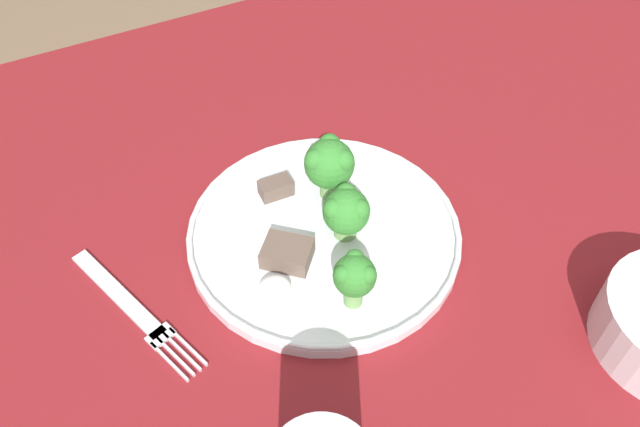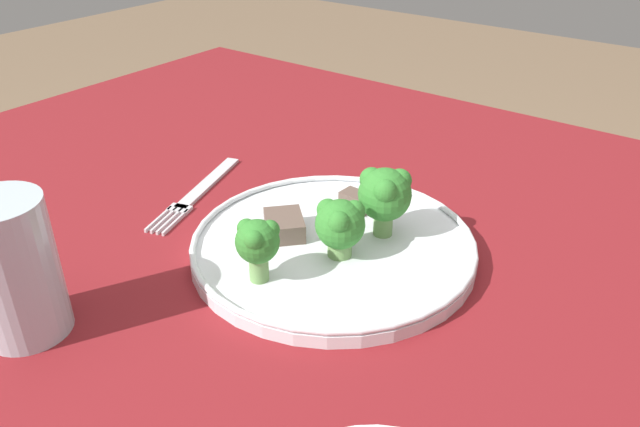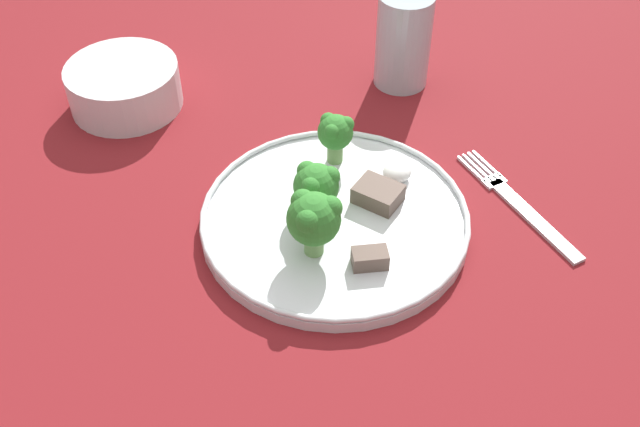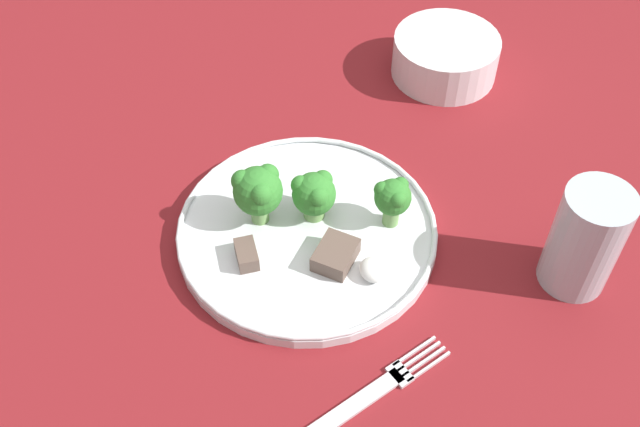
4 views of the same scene
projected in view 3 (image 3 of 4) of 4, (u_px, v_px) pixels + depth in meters
name	position (u px, v px, depth m)	size (l,w,h in m)	color
table	(279.00, 209.00, 0.89)	(1.33, 1.17, 0.70)	maroon
dinner_plate	(335.00, 219.00, 0.75)	(0.27, 0.27, 0.02)	white
fork	(519.00, 205.00, 0.78)	(0.08, 0.18, 0.00)	silver
cream_bowl	(124.00, 87.00, 0.89)	(0.13, 0.13, 0.05)	silver
drinking_glass	(403.00, 45.00, 0.91)	(0.07, 0.07, 0.12)	#B2C1CC
broccoli_floret_near_rim_left	(335.00, 133.00, 0.79)	(0.04, 0.04, 0.06)	#709E56
broccoli_floret_center_left	(316.00, 186.00, 0.74)	(0.05, 0.05, 0.06)	#709E56
broccoli_floret_back_left	(314.00, 218.00, 0.69)	(0.05, 0.05, 0.07)	#709E56
meat_slice_front_slice	(378.00, 194.00, 0.76)	(0.06, 0.06, 0.02)	brown
meat_slice_middle_slice	(370.00, 258.00, 0.70)	(0.03, 0.02, 0.02)	brown
sauce_dollop	(397.00, 172.00, 0.79)	(0.03, 0.03, 0.02)	white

